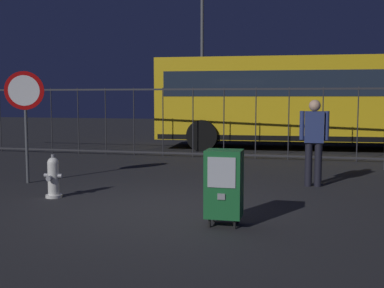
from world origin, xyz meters
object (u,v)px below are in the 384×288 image
object	(u,v)px
fire_hydrant	(53,177)
stop_sign	(25,103)
bus_far	(361,98)
street_light_near_left	(202,22)
newspaper_box_primary	(224,184)
pedestrian	(314,138)
bus_near	(318,98)

from	to	relation	value
fire_hydrant	stop_sign	distance (m)	2.08
bus_far	street_light_near_left	xyz separation A→B (m)	(-6.39, -0.71, 3.09)
newspaper_box_primary	pedestrian	world-z (taller)	pedestrian
fire_hydrant	street_light_near_left	bearing A→B (deg)	89.98
bus_far	fire_hydrant	bearing A→B (deg)	-111.91
pedestrian	street_light_near_left	distance (m)	11.63
newspaper_box_primary	stop_sign	world-z (taller)	stop_sign
bus_far	pedestrian	bearing A→B (deg)	-96.20
bus_near	bus_far	distance (m)	4.27
fire_hydrant	pedestrian	world-z (taller)	pedestrian
stop_sign	bus_near	world-z (taller)	bus_near
fire_hydrant	newspaper_box_primary	xyz separation A→B (m)	(3.14, -1.10, 0.22)
street_light_near_left	bus_near	bearing A→B (deg)	-34.63
stop_sign	street_light_near_left	bearing A→B (deg)	83.64
fire_hydrant	pedestrian	distance (m)	4.87
stop_sign	bus_far	bearing A→B (deg)	57.01
stop_sign	pedestrian	world-z (taller)	stop_sign
pedestrian	street_light_near_left	xyz separation A→B (m)	(-4.35, 10.08, 3.86)
bus_near	bus_far	world-z (taller)	same
newspaper_box_primary	stop_sign	distance (m)	5.01
newspaper_box_primary	street_light_near_left	bearing A→B (deg)	103.30
newspaper_box_primary	street_light_near_left	world-z (taller)	street_light_near_left
fire_hydrant	stop_sign	size ratio (longest dim) A/B	0.33
stop_sign	bus_far	world-z (taller)	bus_far
pedestrian	bus_near	distance (m)	6.95
bus_near	bus_far	xyz separation A→B (m)	(1.80, 3.88, 0.00)
fire_hydrant	bus_far	distance (m)	14.44
newspaper_box_primary	pedestrian	bearing A→B (deg)	69.11
bus_near	street_light_near_left	distance (m)	6.38
newspaper_box_primary	street_light_near_left	distance (m)	14.27
pedestrian	bus_far	world-z (taller)	bus_far
fire_hydrant	stop_sign	bearing A→B (deg)	137.21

